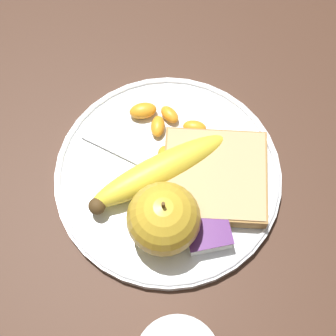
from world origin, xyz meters
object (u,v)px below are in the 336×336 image
Objects in this scene: apple at (164,219)px; fork at (166,174)px; jam_packet at (208,233)px; plate at (168,176)px; banana at (158,175)px; bread_slice at (215,177)px.

fork is (0.02, 0.06, -0.04)m from apple.
apple is 0.06m from jam_packet.
plate is at bearing 108.97° from jam_packet.
apple reaches higher than plate.
apple reaches higher than banana.
banana is 1.10× the size of fork.
fork is at bearing 75.98° from apple.
jam_packet is (0.03, -0.08, 0.01)m from fork.
apple reaches higher than bread_slice.
jam_packet is (-0.02, -0.06, -0.00)m from bread_slice.
banana is at bearing 168.71° from bread_slice.
banana reaches higher than plate.
jam_packet is at bearing -30.94° from fork.
fork is at bearing 109.82° from jam_packet.
plate is 5.49× the size of jam_packet.
plate is 1.87× the size of bread_slice.
fork is at bearing 160.51° from bread_slice.
bread_slice is (0.07, 0.05, -0.03)m from apple.
jam_packet is (0.04, -0.02, -0.03)m from apple.
bread_slice reaches higher than fork.
plate is 0.05m from bread_slice.
plate is 0.09m from jam_packet.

